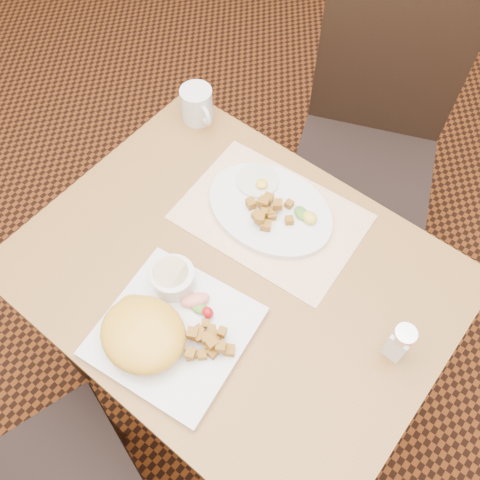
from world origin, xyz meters
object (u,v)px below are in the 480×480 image
Objects in this scene: table at (235,294)px; chair_far at (371,135)px; plate_oval at (270,209)px; coffee_mug at (197,105)px; plate_square at (174,332)px; salt_shaker at (400,342)px.

table is 0.72m from chair_far.
chair_far is 0.58m from plate_oval.
table is 0.21m from plate_oval.
coffee_mug is (-0.31, -0.42, 0.26)m from chair_far.
chair_far is 0.58m from coffee_mug.
chair_far is 0.92m from plate_square.
table is at bearing -170.43° from salt_shaker.
table is 8.25× the size of coffee_mug.
coffee_mug is at bearing 126.34° from plate_square.
coffee_mug is at bearing 161.98° from salt_shaker.
salt_shaker is (0.40, -0.65, 0.26)m from chair_far.
plate_oval is at bearing -20.32° from coffee_mug.
chair_far reaches higher than coffee_mug.
coffee_mug reaches higher than plate_square.
salt_shaker is at bearing -16.09° from plate_oval.
plate_square is 0.36m from plate_oval.
table is at bearing 87.64° from plate_square.
chair_far is at bearing 53.20° from coffee_mug.
chair_far reaches higher than plate_square.
coffee_mug is at bearing 159.68° from plate_oval.
table is at bearing -39.27° from coffee_mug.
plate_square is at bearing -53.66° from coffee_mug.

